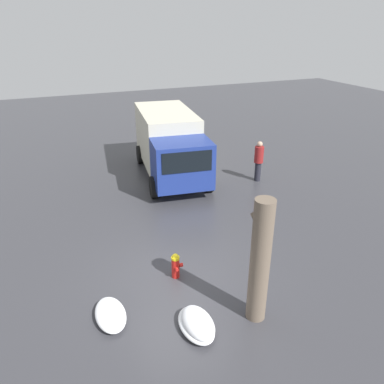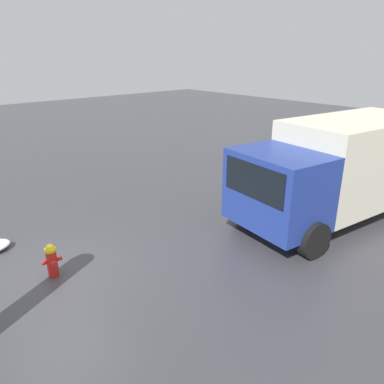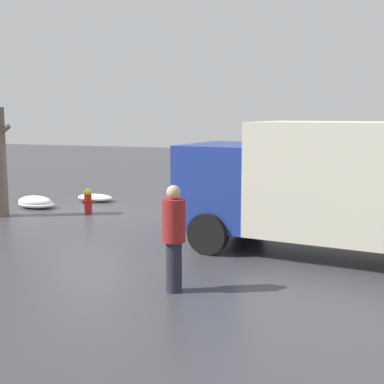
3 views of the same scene
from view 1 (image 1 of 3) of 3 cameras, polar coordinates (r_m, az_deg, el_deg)
ground_plane at (r=10.91m, az=-2.50°, el=-12.75°), size 60.00×60.00×0.00m
fire_hydrant at (r=10.67m, az=-2.51°, el=-11.08°), size 0.43×0.33×0.77m
tree_trunk at (r=8.84m, az=10.31°, el=-10.41°), size 0.72×0.47×3.19m
delivery_truck at (r=17.20m, az=-3.43°, el=7.59°), size 6.50×3.27×2.84m
pedestrian at (r=16.86m, az=10.12°, el=4.89°), size 0.40×0.40×1.83m
snow_pile_by_hydrant at (r=9.33m, az=0.63°, el=-19.61°), size 1.29×0.77×0.24m
snow_pile_curbside at (r=9.26m, az=0.91°, el=-19.33°), size 1.18×0.69×0.40m
snow_pile_by_tree at (r=9.77m, az=-12.32°, el=-17.77°), size 1.31×0.73×0.25m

